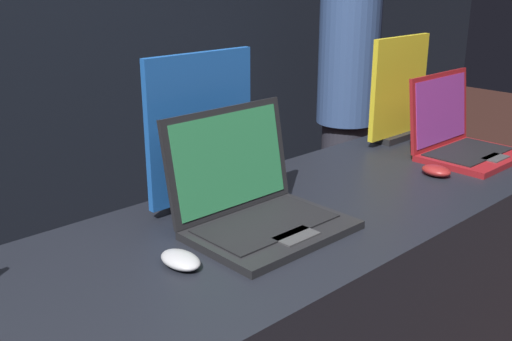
{
  "coord_description": "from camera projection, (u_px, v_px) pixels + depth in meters",
  "views": [
    {
      "loc": [
        -0.93,
        -0.67,
        1.6
      ],
      "look_at": [
        0.01,
        0.33,
        1.14
      ],
      "focal_mm": 42.0,
      "sensor_mm": 36.0,
      "label": 1
    }
  ],
  "objects": [
    {
      "name": "promo_stand_back",
      "position": [
        399.0,
        92.0,
        2.19
      ],
      "size": [
        0.32,
        0.07,
        0.38
      ],
      "color": "black",
      "rests_on": "display_counter"
    },
    {
      "name": "laptop_back",
      "position": [
        460.0,
        138.0,
        2.05
      ],
      "size": [
        0.35,
        0.29,
        0.27
      ],
      "color": "maroon",
      "rests_on": "display_counter"
    },
    {
      "name": "mouse_back",
      "position": [
        436.0,
        171.0,
        1.86
      ],
      "size": [
        0.07,
        0.09,
        0.03
      ],
      "color": "maroon",
      "rests_on": "display_counter"
    },
    {
      "name": "promo_stand_middle",
      "position": [
        201.0,
        135.0,
        1.58
      ],
      "size": [
        0.34,
        0.07,
        0.41
      ],
      "color": "black",
      "rests_on": "display_counter"
    },
    {
      "name": "person_bystander",
      "position": [
        346.0,
        109.0,
        3.23
      ],
      "size": [
        0.32,
        0.32,
        1.68
      ],
      "color": "#282833",
      "rests_on": "ground_plane"
    },
    {
      "name": "mouse_middle",
      "position": [
        181.0,
        260.0,
        1.3
      ],
      "size": [
        0.07,
        0.11,
        0.03
      ],
      "color": "#B2B2B7",
      "rests_on": "display_counter"
    },
    {
      "name": "laptop_middle",
      "position": [
        255.0,
        202.0,
        1.48
      ],
      "size": [
        0.38,
        0.32,
        0.29
      ],
      "color": "black",
      "rests_on": "display_counter"
    }
  ]
}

